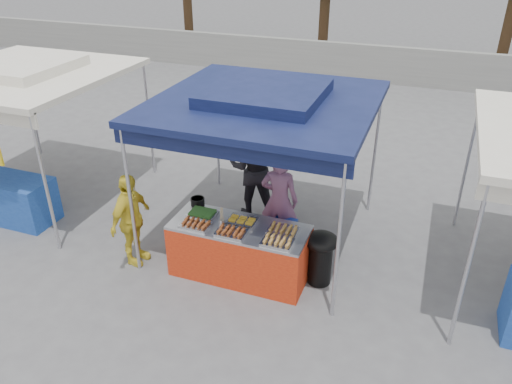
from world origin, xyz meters
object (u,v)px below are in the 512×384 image
(cooking_pot, at_px, (198,202))
(helper_man, at_px, (254,167))
(wok_burner, at_px, (321,254))
(vendor_woman, at_px, (279,200))
(customer_person, at_px, (131,220))
(vendor_table, at_px, (239,251))

(cooking_pot, height_order, helper_man, helper_man)
(cooking_pot, bearing_deg, wok_burner, -2.70)
(vendor_woman, bearing_deg, customer_person, 29.35)
(wok_burner, distance_m, helper_man, 2.23)
(cooking_pot, bearing_deg, vendor_woman, 29.29)
(cooking_pot, distance_m, vendor_woman, 1.28)
(vendor_woman, xyz_separation_m, helper_man, (-0.72, 0.79, 0.10))
(cooking_pot, distance_m, wok_burner, 2.02)
(wok_burner, relative_size, customer_person, 0.56)
(vendor_table, bearing_deg, customer_person, -171.07)
(wok_burner, xyz_separation_m, helper_man, (-1.58, 1.51, 0.43))
(vendor_table, height_order, vendor_woman, vendor_woman)
(cooking_pot, height_order, customer_person, customer_person)
(vendor_table, xyz_separation_m, customer_person, (-1.65, -0.26, 0.32))
(helper_man, distance_m, customer_person, 2.36)
(vendor_woman, height_order, customer_person, vendor_woman)
(vendor_table, relative_size, vendor_woman, 1.21)
(vendor_woman, xyz_separation_m, customer_person, (-1.94, -1.22, -0.08))
(cooking_pot, relative_size, helper_man, 0.11)
(vendor_table, xyz_separation_m, cooking_pot, (-0.82, 0.34, 0.49))
(customer_person, bearing_deg, vendor_table, -77.67)
(wok_burner, xyz_separation_m, vendor_woman, (-0.86, 0.72, 0.33))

